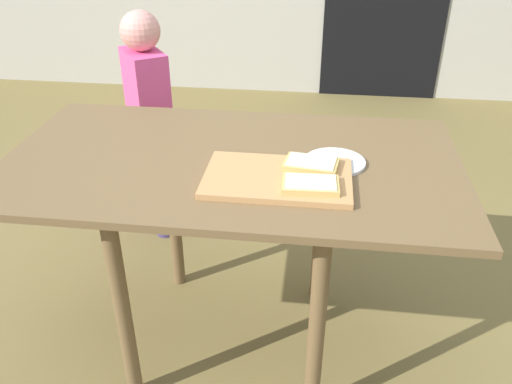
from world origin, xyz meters
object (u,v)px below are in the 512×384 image
pizza_slice_near_right (310,184)px  dining_table (232,185)px  child_left (149,114)px  plate_white_right (335,162)px  cutting_board (278,178)px  pizza_slice_far_right (311,164)px

pizza_slice_near_right → dining_table: bearing=144.4°
pizza_slice_near_right → child_left: 1.15m
child_left → plate_white_right: bearing=-40.5°
dining_table → plate_white_right: 0.33m
cutting_board → child_left: size_ratio=0.40×
dining_table → pizza_slice_far_right: bearing=-12.9°
pizza_slice_far_right → child_left: 1.06m
plate_white_right → child_left: 1.06m
dining_table → pizza_slice_near_right: pizza_slice_near_right is taller
pizza_slice_far_right → plate_white_right: (0.07, 0.06, -0.02)m
child_left → cutting_board: bearing=-51.7°
cutting_board → child_left: (-0.64, 0.81, -0.16)m
dining_table → child_left: bearing=125.2°
dining_table → pizza_slice_near_right: 0.32m
dining_table → child_left: (-0.49, 0.69, -0.06)m
dining_table → pizza_slice_far_right: pizza_slice_far_right is taller
dining_table → pizza_slice_near_right: (0.25, -0.18, 0.12)m
pizza_slice_far_right → plate_white_right: size_ratio=0.90×
dining_table → child_left: size_ratio=1.33×
pizza_slice_near_right → cutting_board: bearing=149.4°
pizza_slice_far_right → child_left: child_left is taller
cutting_board → pizza_slice_near_right: pizza_slice_near_right is taller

